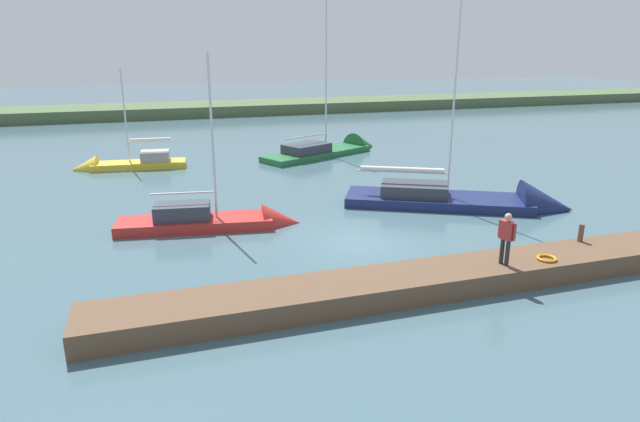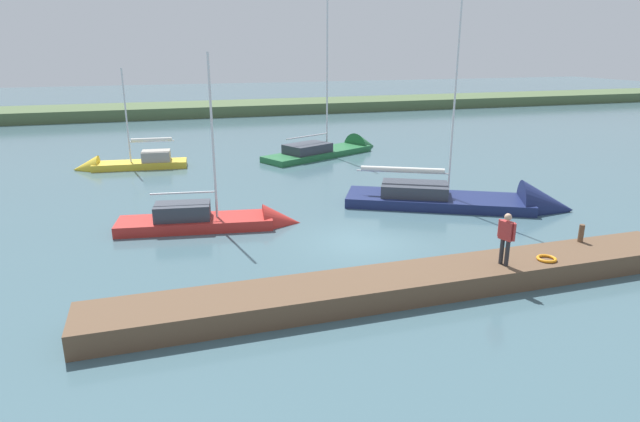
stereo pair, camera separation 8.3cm
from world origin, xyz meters
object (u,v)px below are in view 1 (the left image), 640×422
(sailboat_far_left, at_px, (335,151))
(person_on_dock, at_px, (506,235))
(life_ring_buoy, at_px, (547,258))
(sailboat_outer_mooring, at_px, (123,166))
(sailboat_far_right, at_px, (220,225))
(mooring_post_near, at_px, (581,233))
(sailboat_near_dock, at_px, (481,204))

(sailboat_far_left, xyz_separation_m, person_on_dock, (2.28, 23.44, 1.57))
(life_ring_buoy, distance_m, sailboat_outer_mooring, 26.79)
(sailboat_far_right, relative_size, sailboat_outer_mooring, 1.16)
(person_on_dock, bearing_deg, mooring_post_near, -3.16)
(sailboat_far_right, bearing_deg, sailboat_outer_mooring, 116.02)
(sailboat_far_left, bearing_deg, sailboat_outer_mooring, 157.46)
(sailboat_near_dock, height_order, person_on_dock, sailboat_near_dock)
(sailboat_near_dock, xyz_separation_m, sailboat_outer_mooring, (17.09, -14.64, 0.00))
(sailboat_far_left, bearing_deg, person_on_dock, -121.32)
(life_ring_buoy, relative_size, person_on_dock, 0.37)
(life_ring_buoy, height_order, sailboat_outer_mooring, sailboat_outer_mooring)
(person_on_dock, bearing_deg, sailboat_far_right, 115.55)
(mooring_post_near, relative_size, sailboat_far_right, 0.08)
(life_ring_buoy, distance_m, person_on_dock, 1.91)
(person_on_dock, bearing_deg, sailboat_far_left, 67.25)
(sailboat_far_left, bearing_deg, life_ring_buoy, -117.33)
(life_ring_buoy, relative_size, sailboat_far_left, 0.06)
(sailboat_far_right, distance_m, sailboat_far_left, 17.95)
(life_ring_buoy, bearing_deg, sailboat_outer_mooring, -57.98)
(sailboat_far_right, distance_m, sailboat_outer_mooring, 14.46)
(sailboat_far_left, bearing_deg, sailboat_far_right, -151.32)
(sailboat_near_dock, bearing_deg, sailboat_far_left, 125.71)
(mooring_post_near, distance_m, sailboat_far_left, 22.51)
(sailboat_far_right, xyz_separation_m, sailboat_near_dock, (-12.69, 0.87, 0.08))
(mooring_post_near, xyz_separation_m, sailboat_outer_mooring, (16.60, -21.59, -0.86))
(mooring_post_near, height_order, person_on_dock, person_on_dock)
(sailboat_near_dock, relative_size, sailboat_outer_mooring, 1.71)
(person_on_dock, bearing_deg, sailboat_near_dock, 43.21)
(sailboat_far_left, relative_size, sailboat_outer_mooring, 1.66)
(mooring_post_near, bearing_deg, sailboat_far_left, -85.52)
(sailboat_far_left, bearing_deg, mooring_post_near, -111.28)
(sailboat_far_right, height_order, sailboat_outer_mooring, sailboat_far_right)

